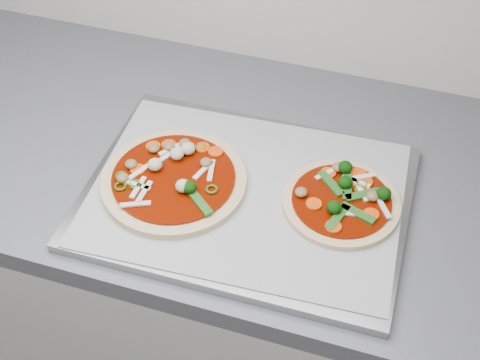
% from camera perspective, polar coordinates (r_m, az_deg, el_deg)
% --- Properties ---
extents(base_cabinet, '(3.60, 0.60, 0.86)m').
position_cam_1_polar(base_cabinet, '(1.67, -16.29, -6.47)').
color(base_cabinet, silver).
rests_on(base_cabinet, ground).
extents(baking_tray, '(0.52, 0.38, 0.02)m').
position_cam_1_polar(baking_tray, '(1.08, 0.56, -1.47)').
color(baking_tray, gray).
rests_on(baking_tray, countertop).
extents(parchment, '(0.51, 0.38, 0.00)m').
position_cam_1_polar(parchment, '(1.07, 0.57, -1.13)').
color(parchment, '#A4A4AA').
rests_on(parchment, baking_tray).
extents(pizza_left, '(0.24, 0.24, 0.04)m').
position_cam_1_polar(pizza_left, '(1.09, -5.69, 0.13)').
color(pizza_left, '#E0BD83').
rests_on(pizza_left, parchment).
extents(pizza_right, '(0.23, 0.23, 0.03)m').
position_cam_1_polar(pizza_right, '(1.06, 8.77, -1.68)').
color(pizza_right, '#E0BD83').
rests_on(pizza_right, parchment).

